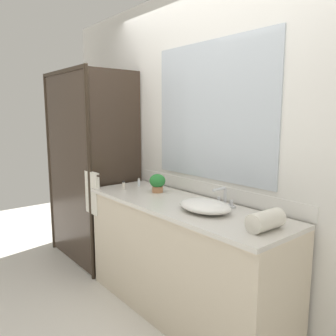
{
  "coord_description": "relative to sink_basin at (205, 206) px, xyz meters",
  "views": [
    {
      "loc": [
        1.84,
        -1.64,
        1.56
      ],
      "look_at": [
        -0.15,
        0.0,
        1.15
      ],
      "focal_mm": 35.86,
      "sensor_mm": 36.0,
      "label": 1
    }
  ],
  "objects": [
    {
      "name": "faucet",
      "position": [
        -0.0,
        0.2,
        0.01
      ],
      "size": [
        0.17,
        0.15,
        0.15
      ],
      "color": "silver",
      "rests_on": "vanity_cabinet"
    },
    {
      "name": "potted_plant",
      "position": [
        -0.67,
        0.1,
        0.05
      ],
      "size": [
        0.14,
        0.14,
        0.16
      ],
      "color": "#B77A51",
      "rests_on": "vanity_cabinet"
    },
    {
      "name": "vanity_cabinet",
      "position": [
        -0.27,
        0.03,
        -0.49
      ],
      "size": [
        1.8,
        0.58,
        0.9
      ],
      "color": "beige",
      "rests_on": "ground_plane"
    },
    {
      "name": "shower_enclosure",
      "position": [
        -1.54,
        -0.17,
        0.08
      ],
      "size": [
        1.2,
        0.59,
        2.0
      ],
      "color": "#2D2319",
      "rests_on": "ground_plane"
    },
    {
      "name": "wall_back_with_mirror",
      "position": [
        -0.27,
        0.36,
        0.37
      ],
      "size": [
        4.4,
        0.06,
        2.6
      ],
      "color": "silver",
      "rests_on": "ground_plane"
    },
    {
      "name": "sink_basin",
      "position": [
        0.0,
        0.0,
        0.0
      ],
      "size": [
        0.4,
        0.3,
        0.08
      ],
      "primitive_type": "ellipsoid",
      "color": "white",
      "rests_on": "vanity_cabinet"
    },
    {
      "name": "rolled_towel_near_edge",
      "position": [
        0.49,
        -0.0,
        0.02
      ],
      "size": [
        0.13,
        0.24,
        0.12
      ],
      "primitive_type": "cylinder",
      "rotation": [
        1.57,
        0.0,
        -0.05
      ],
      "color": "silver",
      "rests_on": "vanity_cabinet"
    },
    {
      "name": "amenity_bottle_body_wash",
      "position": [
        -0.97,
        0.12,
        -0.0
      ],
      "size": [
        0.02,
        0.02,
        0.08
      ],
      "color": "silver",
      "rests_on": "vanity_cabinet"
    },
    {
      "name": "amenity_bottle_shampoo",
      "position": [
        -0.95,
        -0.06,
        -0.0
      ],
      "size": [
        0.03,
        0.03,
        0.08
      ],
      "color": "silver",
      "rests_on": "vanity_cabinet"
    },
    {
      "name": "ground_plane",
      "position": [
        -0.27,
        0.02,
        -0.94
      ],
      "size": [
        8.0,
        8.0,
        0.0
      ],
      "primitive_type": "plane",
      "color": "silver"
    }
  ]
}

